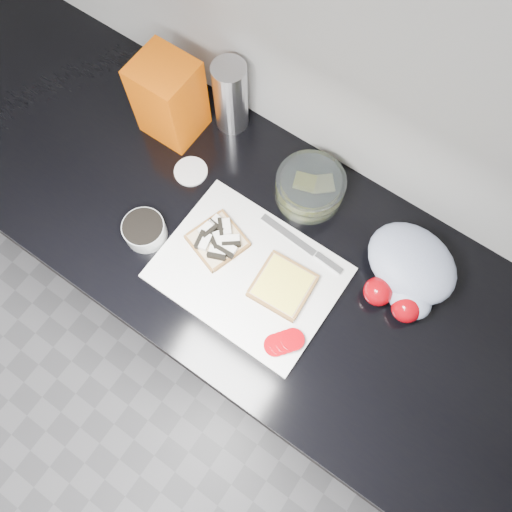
{
  "coord_description": "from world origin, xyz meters",
  "views": [
    {
      "loc": [
        0.28,
        0.84,
        1.99
      ],
      "look_at": [
        0.06,
        1.16,
        0.95
      ],
      "focal_mm": 35.0,
      "sensor_mm": 36.0,
      "label": 1
    }
  ],
  "objects": [
    {
      "name": "seed_tub",
      "position": [
        -0.19,
        1.07,
        0.93
      ],
      "size": [
        0.1,
        0.1,
        0.05
      ],
      "color": "#A0A5A5",
      "rests_on": "countertop"
    },
    {
      "name": "base_cabinet",
      "position": [
        0.0,
        1.2,
        0.43
      ],
      "size": [
        3.5,
        0.6,
        0.86
      ],
      "primitive_type": "cube",
      "color": "black",
      "rests_on": "ground"
    },
    {
      "name": "bread_right",
      "position": [
        0.14,
        1.14,
        0.92
      ],
      "size": [
        0.13,
        0.13,
        0.02
      ],
      "rotation": [
        0.0,
        0.0,
        0.07
      ],
      "color": "#C5AE8B",
      "rests_on": "cutting_board"
    },
    {
      "name": "bread_left",
      "position": [
        -0.04,
        1.15,
        0.92
      ],
      "size": [
        0.15,
        0.15,
        0.04
      ],
      "rotation": [
        0.0,
        0.0,
        -0.3
      ],
      "color": "#C5AE8B",
      "rests_on": "cutting_board"
    },
    {
      "name": "whole_tomatoes",
      "position": [
        0.36,
        1.25,
        0.93
      ],
      "size": [
        0.13,
        0.07,
        0.07
      ],
      "rotation": [
        0.0,
        0.0,
        0.36
      ],
      "color": "#9A030A",
      "rests_on": "countertop"
    },
    {
      "name": "countertop",
      "position": [
        0.0,
        1.2,
        0.88
      ],
      "size": [
        3.5,
        0.64,
        0.04
      ],
      "primitive_type": "cube",
      "color": "black",
      "rests_on": "base_cabinet"
    },
    {
      "name": "glass_bowl",
      "position": [
        0.06,
        1.38,
        0.93
      ],
      "size": [
        0.17,
        0.17,
        0.07
      ],
      "rotation": [
        0.0,
        0.0,
        0.33
      ],
      "color": "silver",
      "rests_on": "countertop"
    },
    {
      "name": "knife",
      "position": [
        0.15,
        1.25,
        0.92
      ],
      "size": [
        0.23,
        0.03,
        0.01
      ],
      "rotation": [
        0.0,
        0.0,
        -0.07
      ],
      "color": "silver",
      "rests_on": "cutting_board"
    },
    {
      "name": "bread_bag",
      "position": [
        -0.33,
        1.35,
        1.01
      ],
      "size": [
        0.14,
        0.13,
        0.21
      ],
      "primitive_type": "cube",
      "rotation": [
        0.0,
        0.0,
        0.0
      ],
      "color": "#EF5003",
      "rests_on": "countertop"
    },
    {
      "name": "steel_canister",
      "position": [
        -0.21,
        1.44,
        1.0
      ],
      "size": [
        0.08,
        0.08,
        0.2
      ],
      "primitive_type": "cylinder",
      "color": "#B4B3B8",
      "rests_on": "countertop"
    },
    {
      "name": "cutting_board",
      "position": [
        0.06,
        1.13,
        0.91
      ],
      "size": [
        0.4,
        0.3,
        0.01
      ],
      "primitive_type": "cube",
      "color": "silver",
      "rests_on": "countertop"
    },
    {
      "name": "tub_lid",
      "position": [
        -0.21,
        1.26,
        0.9
      ],
      "size": [
        0.09,
        0.09,
        0.01
      ],
      "primitive_type": "cylinder",
      "rotation": [
        0.0,
        0.0,
        -0.06
      ],
      "color": "silver",
      "rests_on": "countertop"
    },
    {
      "name": "grocery_bag",
      "position": [
        0.36,
        1.33,
        0.94
      ],
      "size": [
        0.24,
        0.23,
        0.09
      ],
      "rotation": [
        0.0,
        0.0,
        -0.22
      ],
      "color": "#A1ADC6",
      "rests_on": "countertop"
    },
    {
      "name": "tomato_slices",
      "position": [
        0.21,
        1.04,
        0.92
      ],
      "size": [
        0.09,
        0.1,
        0.02
      ],
      "rotation": [
        0.0,
        0.0,
        0.41
      ],
      "color": "#9A030A",
      "rests_on": "cutting_board"
    }
  ]
}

